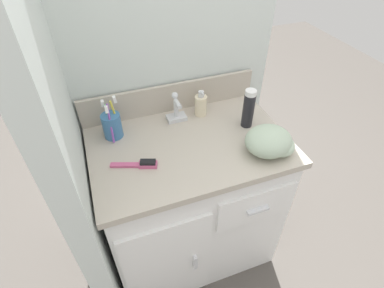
{
  "coord_description": "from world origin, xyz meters",
  "views": [
    {
      "loc": [
        -0.32,
        -0.9,
        1.64
      ],
      "look_at": [
        0.0,
        -0.03,
        0.83
      ],
      "focal_mm": 28.0,
      "sensor_mm": 36.0,
      "label": 1
    }
  ],
  "objects": [
    {
      "name": "hairbrush",
      "position": [
        -0.22,
        -0.06,
        0.82
      ],
      "size": [
        0.18,
        0.09,
        0.03
      ],
      "rotation": [
        0.0,
        0.0,
        -0.35
      ],
      "color": "#C1517F",
      "rests_on": "vanity"
    },
    {
      "name": "shaving_cream_can",
      "position": [
        0.29,
        0.03,
        0.9
      ],
      "size": [
        0.05,
        0.05,
        0.18
      ],
      "color": "black",
      "rests_on": "vanity"
    },
    {
      "name": "hand_towel",
      "position": [
        0.29,
        -0.16,
        0.86
      ],
      "size": [
        0.2,
        0.17,
        0.11
      ],
      "color": "#A8BCA3",
      "rests_on": "vanity"
    },
    {
      "name": "toothbrush_cup",
      "position": [
        -0.29,
        0.16,
        0.87
      ],
      "size": [
        0.08,
        0.1,
        0.19
      ],
      "color": "teal",
      "rests_on": "vanity"
    },
    {
      "name": "wall_left",
      "position": [
        -0.47,
        0.0,
        1.1
      ],
      "size": [
        0.08,
        0.63,
        2.2
      ],
      "primitive_type": "cube",
      "color": "silver",
      "rests_on": "ground_plane"
    },
    {
      "name": "soap_dispenser",
      "position": [
        0.12,
        0.18,
        0.86
      ],
      "size": [
        0.06,
        0.06,
        0.13
      ],
      "color": "beige",
      "rests_on": "vanity"
    },
    {
      "name": "sink_faucet",
      "position": [
        0.0,
        0.18,
        0.86
      ],
      "size": [
        0.09,
        0.09,
        0.14
      ],
      "color": "silver",
      "rests_on": "vanity"
    },
    {
      "name": "vanity",
      "position": [
        -0.0,
        -0.0,
        0.42
      ],
      "size": [
        0.84,
        0.57,
        0.81
      ],
      "color": "white",
      "rests_on": "ground_plane"
    },
    {
      "name": "backsplash",
      "position": [
        0.0,
        0.27,
        0.88
      ],
      "size": [
        0.84,
        0.02,
        0.14
      ],
      "color": "#B2A899",
      "rests_on": "vanity"
    },
    {
      "name": "wall_back",
      "position": [
        0.0,
        0.33,
        1.1
      ],
      "size": [
        1.02,
        0.08,
        2.2
      ],
      "primitive_type": "cube",
      "color": "silver",
      "rests_on": "ground_plane"
    },
    {
      "name": "ground_plane",
      "position": [
        0.0,
        0.0,
        0.0
      ],
      "size": [
        6.0,
        6.0,
        0.0
      ],
      "primitive_type": "plane",
      "color": "#4C4742"
    }
  ]
}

